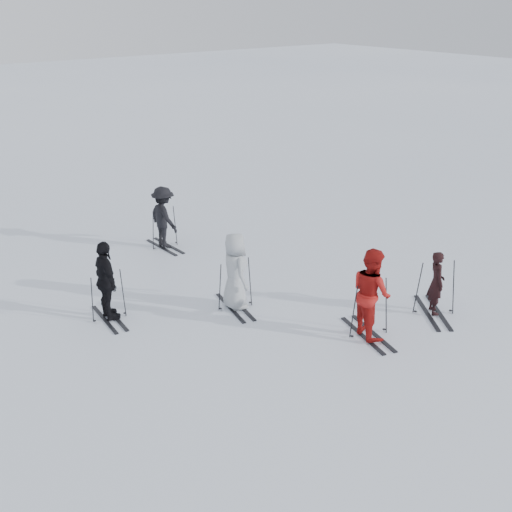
{
  "coord_description": "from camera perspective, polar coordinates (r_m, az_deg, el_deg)",
  "views": [
    {
      "loc": [
        -8.82,
        -10.41,
        6.96
      ],
      "look_at": [
        0.0,
        1.0,
        1.0
      ],
      "focal_mm": 45.0,
      "sensor_mm": 36.0,
      "label": 1
    }
  ],
  "objects": [
    {
      "name": "skis_uphill_left",
      "position": [
        14.91,
        -13.05,
        -3.45
      ],
      "size": [
        1.7,
        1.02,
        1.18
      ],
      "primitive_type": null,
      "rotation": [
        0.0,
        0.0,
        1.47
      ],
      "color": "black",
      "rests_on": "ground"
    },
    {
      "name": "ground",
      "position": [
        15.32,
        2.3,
        -4.59
      ],
      "size": [
        120.0,
        120.0,
        0.0
      ],
      "primitive_type": "plane",
      "color": "silver",
      "rests_on": "ground"
    },
    {
      "name": "skier_uphill_far",
      "position": [
        18.75,
        -8.2,
        3.36
      ],
      "size": [
        0.69,
        1.18,
        1.8
      ],
      "primitive_type": "imported",
      "rotation": [
        0.0,
        0.0,
        1.59
      ],
      "color": "black",
      "rests_on": "ground"
    },
    {
      "name": "skier_red",
      "position": [
        13.9,
        10.2,
        -3.33
      ],
      "size": [
        0.99,
        1.14,
        2.0
      ],
      "primitive_type": "imported",
      "rotation": [
        0.0,
        0.0,
        1.29
      ],
      "color": "#A01512",
      "rests_on": "ground"
    },
    {
      "name": "skis_red",
      "position": [
        14.05,
        10.11,
        -4.56
      ],
      "size": [
        2.01,
        1.42,
        1.32
      ],
      "primitive_type": null,
      "rotation": [
        0.0,
        0.0,
        1.29
      ],
      "color": "black",
      "rests_on": "ground"
    },
    {
      "name": "skis_near_dark",
      "position": [
        15.32,
        15.69,
        -2.65
      ],
      "size": [
        2.09,
        1.87,
        1.36
      ],
      "primitive_type": null,
      "rotation": [
        0.0,
        0.0,
        0.96
      ],
      "color": "black",
      "rests_on": "ground"
    },
    {
      "name": "skier_grey",
      "position": [
        14.92,
        -1.88,
        -1.43
      ],
      "size": [
        0.78,
        1.01,
        1.84
      ],
      "primitive_type": "imported",
      "rotation": [
        0.0,
        0.0,
        1.34
      ],
      "color": "#9BA1A4",
      "rests_on": "ground"
    },
    {
      "name": "skier_uphill_left",
      "position": [
        14.77,
        -13.16,
        -2.27
      ],
      "size": [
        0.57,
        1.13,
        1.86
      ],
      "primitive_type": "imported",
      "rotation": [
        0.0,
        0.0,
        1.47
      ],
      "color": "black",
      "rests_on": "ground"
    },
    {
      "name": "skier_near_dark",
      "position": [
        15.29,
        15.72,
        -2.39
      ],
      "size": [
        0.61,
        0.66,
        1.51
      ],
      "primitive_type": "imported",
      "rotation": [
        0.0,
        0.0,
        0.96
      ],
      "color": "black",
      "rests_on": "ground"
    },
    {
      "name": "skis_grey",
      "position": [
        15.04,
        -1.87,
        -2.47
      ],
      "size": [
        1.87,
        1.27,
        1.25
      ],
      "primitive_type": null,
      "rotation": [
        0.0,
        0.0,
        1.34
      ],
      "color": "black",
      "rests_on": "ground"
    },
    {
      "name": "skis_uphill_far",
      "position": [
        18.85,
        -8.16,
        2.52
      ],
      "size": [
        1.69,
        0.92,
        1.21
      ],
      "primitive_type": null,
      "rotation": [
        0.0,
        0.0,
        1.59
      ],
      "color": "black",
      "rests_on": "ground"
    }
  ]
}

